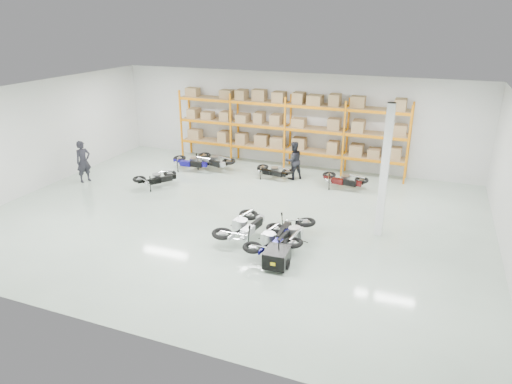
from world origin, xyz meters
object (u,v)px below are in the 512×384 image
at_px(moto_black_far_left, 156,176).
at_px(trailer, 277,257).
at_px(moto_blue_centre, 271,236).
at_px(person_left, 83,161).
at_px(moto_back_d, 344,177).
at_px(moto_back_c, 273,169).
at_px(moto_back_a, 192,159).
at_px(moto_silver_left, 242,223).
at_px(moto_back_b, 213,158).
at_px(person_back, 293,160).
at_px(moto_touring_right, 293,228).

bearing_deg(moto_black_far_left, trailer, -177.16).
height_order(moto_blue_centre, person_left, person_left).
bearing_deg(moto_back_d, trailer, -177.82).
height_order(trailer, person_left, person_left).
height_order(moto_back_c, moto_back_d, moto_back_d).
bearing_deg(moto_black_far_left, moto_back_a, -61.31).
height_order(moto_silver_left, person_left, person_left).
distance_m(trailer, moto_back_b, 9.67).
distance_m(moto_silver_left, trailer, 2.14).
height_order(moto_back_c, person_left, person_left).
xyz_separation_m(moto_silver_left, moto_back_a, (-5.12, 5.81, -0.06)).
relative_size(moto_back_b, moto_back_c, 1.24).
bearing_deg(moto_blue_centre, moto_silver_left, -15.27).
height_order(moto_blue_centre, moto_back_a, same).
relative_size(moto_blue_centre, person_left, 0.98).
bearing_deg(trailer, moto_back_d, 82.78).
relative_size(moto_blue_centre, moto_silver_left, 0.91).
bearing_deg(person_back, moto_touring_right, 62.89).
height_order(trailer, person_back, person_back).
bearing_deg(moto_blue_centre, person_left, -10.06).
xyz_separation_m(moto_back_c, person_back, (0.86, 0.33, 0.40)).
distance_m(moto_touring_right, person_back, 6.44).
relative_size(moto_back_a, moto_back_b, 0.95).
relative_size(moto_back_b, person_left, 1.03).
relative_size(moto_blue_centre, moto_back_b, 0.95).
xyz_separation_m(moto_silver_left, trailer, (1.66, -1.32, -0.27)).
distance_m(moto_touring_right, moto_back_d, 5.75).
distance_m(moto_blue_centre, person_left, 10.50).
bearing_deg(moto_back_c, moto_back_d, -82.35).
bearing_deg(person_back, moto_blue_centre, 57.25).
height_order(moto_silver_left, moto_back_b, moto_silver_left).
height_order(moto_black_far_left, moto_back_b, moto_back_b).
bearing_deg(person_back, moto_back_b, -42.72).
xyz_separation_m(moto_silver_left, person_left, (-8.83, 2.68, 0.31)).
bearing_deg(moto_back_c, moto_blue_centre, -151.72).
distance_m(moto_blue_centre, moto_back_c, 6.97).
bearing_deg(moto_back_a, moto_back_d, -91.58).
distance_m(moto_back_b, moto_back_c, 3.18).
xyz_separation_m(moto_silver_left, moto_touring_right, (1.66, 0.27, -0.04)).
relative_size(moto_back_a, person_left, 0.98).
bearing_deg(trailer, person_left, 155.96).
distance_m(moto_blue_centre, moto_back_b, 8.71).
bearing_deg(moto_black_far_left, moto_silver_left, -175.23).
bearing_deg(moto_back_a, moto_touring_right, -132.27).
distance_m(moto_black_far_left, moto_touring_right, 7.69).
height_order(person_left, person_back, person_left).
height_order(moto_blue_centre, moto_silver_left, moto_silver_left).
height_order(moto_back_a, moto_back_c, moto_back_a).
distance_m(moto_silver_left, person_back, 6.44).
bearing_deg(moto_back_a, person_back, -85.86).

